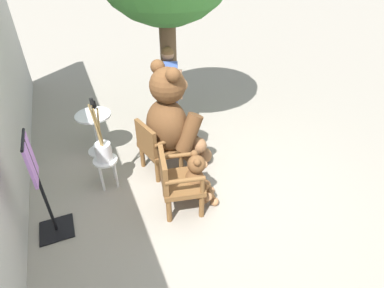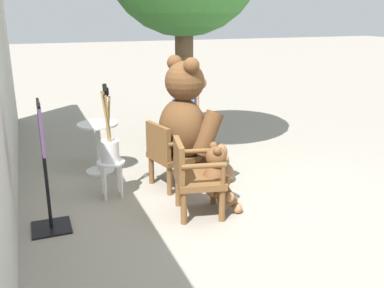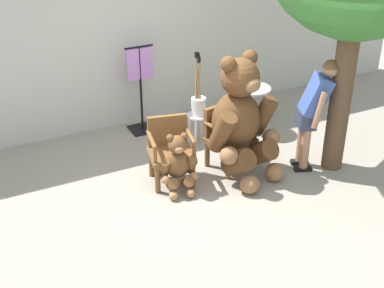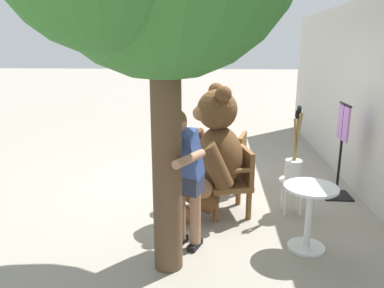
{
  "view_description": "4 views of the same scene",
  "coord_description": "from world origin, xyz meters",
  "views": [
    {
      "loc": [
        -3.16,
        1.42,
        2.98
      ],
      "look_at": [
        0.02,
        0.05,
        0.63
      ],
      "focal_mm": 28.0,
      "sensor_mm": 36.0,
      "label": 1
    },
    {
      "loc": [
        -4.54,
        2.07,
        2.19
      ],
      "look_at": [
        -0.15,
        0.37,
        0.74
      ],
      "focal_mm": 40.0,
      "sensor_mm": 36.0,
      "label": 2
    },
    {
      "loc": [
        -2.88,
        -5.1,
        3.8
      ],
      "look_at": [
        -0.26,
        0.15,
        0.64
      ],
      "focal_mm": 50.0,
      "sensor_mm": 36.0,
      "label": 3
    },
    {
      "loc": [
        5.0,
        0.22,
        2.14
      ],
      "look_at": [
        0.4,
        -0.08,
        0.92
      ],
      "focal_mm": 35.0,
      "sensor_mm": 36.0,
      "label": 4
    }
  ],
  "objects": [
    {
      "name": "brush_bucket",
      "position": [
        0.38,
        1.22,
        0.66
      ],
      "size": [
        0.22,
        0.22,
        0.96
      ],
      "color": "white",
      "rests_on": "white_stool"
    },
    {
      "name": "teddy_bear_small",
      "position": [
        -0.45,
        0.17,
        0.39
      ],
      "size": [
        0.5,
        0.5,
        0.8
      ],
      "color": "brown",
      "rests_on": "ground"
    },
    {
      "name": "clothing_display_stand",
      "position": [
        -0.21,
        1.99,
        0.72
      ],
      "size": [
        0.44,
        0.4,
        1.36
      ],
      "color": "black",
      "rests_on": "ground"
    },
    {
      "name": "teddy_bear_large",
      "position": [
        0.46,
        0.18,
        0.82
      ],
      "size": [
        1.05,
        1.05,
        1.68
      ],
      "color": "brown",
      "rests_on": "ground"
    },
    {
      "name": "back_wall",
      "position": [
        0.0,
        2.4,
        1.4
      ],
      "size": [
        10.0,
        0.16,
        2.8
      ],
      "primitive_type": "cube",
      "color": "beige",
      "rests_on": "ground"
    },
    {
      "name": "wooden_chair_right",
      "position": [
        0.43,
        0.45,
        0.46
      ],
      "size": [
        0.66,
        0.63,
        0.86
      ],
      "color": "brown",
      "rests_on": "ground"
    },
    {
      "name": "white_stool",
      "position": [
        0.38,
        1.22,
        0.36
      ],
      "size": [
        0.34,
        0.34,
        0.46
      ],
      "color": "white",
      "rests_on": "ground"
    },
    {
      "name": "ground_plane",
      "position": [
        0.0,
        0.0,
        0.0
      ],
      "size": [
        60.0,
        60.0,
        0.0
      ],
      "primitive_type": "plane",
      "color": "gray"
    },
    {
      "name": "wooden_chair_left",
      "position": [
        -0.43,
        0.45,
        0.46
      ],
      "size": [
        0.66,
        0.63,
        0.86
      ],
      "color": "brown",
      "rests_on": "ground"
    },
    {
      "name": "round_side_table",
      "position": [
        1.29,
        1.22,
        0.45
      ],
      "size": [
        0.56,
        0.56,
        0.72
      ],
      "color": "silver",
      "rests_on": "ground"
    },
    {
      "name": "person_visitor",
      "position": [
        1.4,
        -0.1,
        0.92
      ],
      "size": [
        0.83,
        0.48,
        1.55
      ],
      "color": "black",
      "rests_on": "ground"
    }
  ]
}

